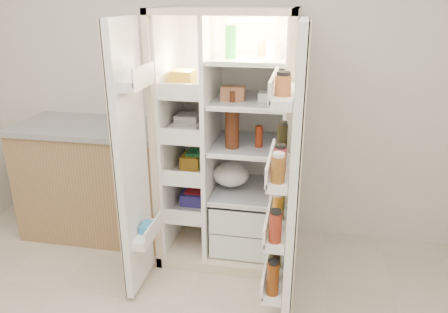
# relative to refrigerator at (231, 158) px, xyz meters

# --- Properties ---
(wall_back) EXTENTS (4.00, 0.02, 2.70)m
(wall_back) POSITION_rel_refrigerator_xyz_m (-0.16, 0.35, 0.61)
(wall_back) COLOR silver
(wall_back) RESTS_ON floor
(refrigerator) EXTENTS (0.92, 0.70, 1.80)m
(refrigerator) POSITION_rel_refrigerator_xyz_m (0.00, 0.00, 0.00)
(refrigerator) COLOR beige
(refrigerator) RESTS_ON floor
(freezer_door) EXTENTS (0.15, 0.40, 1.72)m
(freezer_door) POSITION_rel_refrigerator_xyz_m (-0.51, -0.60, 0.15)
(freezer_door) COLOR white
(freezer_door) RESTS_ON floor
(fridge_door) EXTENTS (0.17, 0.58, 1.72)m
(fridge_door) POSITION_rel_refrigerator_xyz_m (0.47, -0.70, 0.13)
(fridge_door) COLOR white
(fridge_door) RESTS_ON floor
(kitchen_counter) EXTENTS (1.28, 0.68, 0.93)m
(kitchen_counter) POSITION_rel_refrigerator_xyz_m (-1.07, 0.06, -0.28)
(kitchen_counter) COLOR #96724B
(kitchen_counter) RESTS_ON floor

